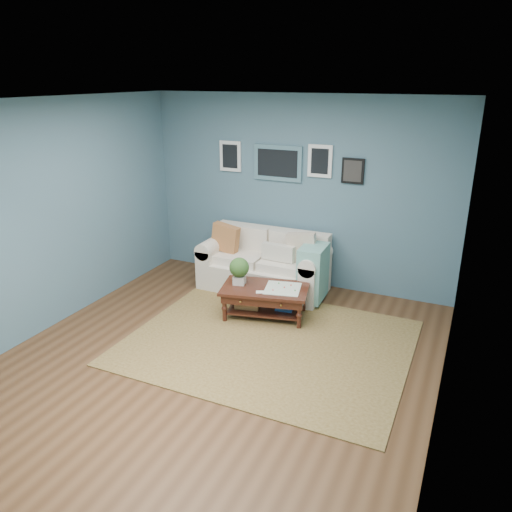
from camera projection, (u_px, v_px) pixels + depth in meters
The scene contains 4 objects.
room_shell at pixel (215, 241), 4.99m from camera, with size 5.00×5.02×2.70m.
area_rug at pixel (268, 342), 5.78m from camera, with size 3.15×2.52×0.01m, color brown.
loveseat at pixel (270, 265), 7.09m from camera, with size 1.82×0.83×0.94m.
coffee_table at pixel (261, 292), 6.32m from camera, with size 1.19×0.86×0.76m.
Camera 1 is at (2.33, -4.09, 2.92)m, focal length 35.00 mm.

